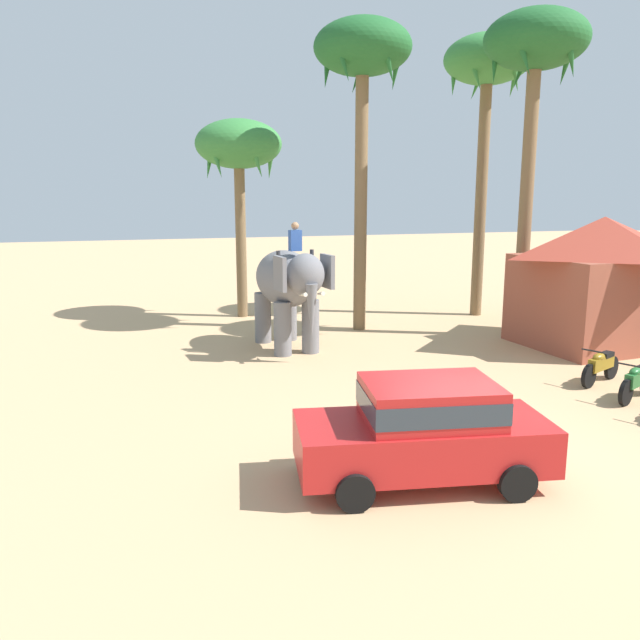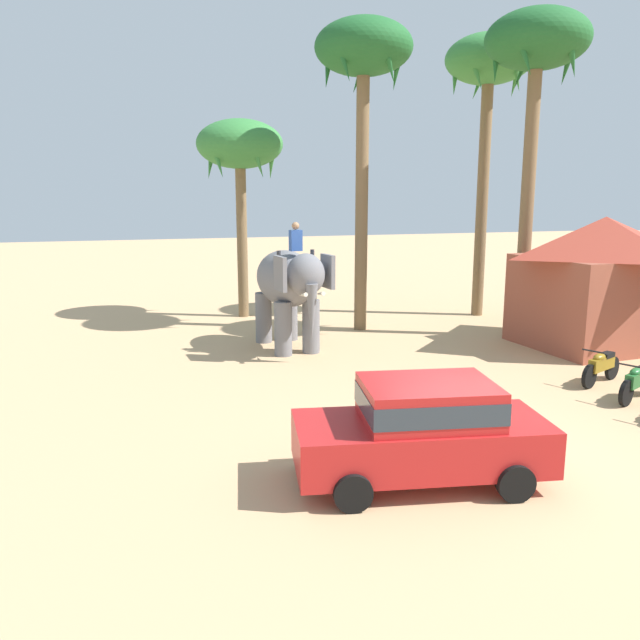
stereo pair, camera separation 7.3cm
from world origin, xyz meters
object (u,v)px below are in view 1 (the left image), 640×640
object	(u,v)px
palm_tree_behind_elephant	(487,71)
signboard_yellow	(542,289)
motorcycle_far_in_row	(601,365)
car_sedan_foreground	(425,428)
palm_tree_far_back	(535,53)
roadside_hut	(600,278)
palm_tree_left_of_road	(239,149)
elephant_with_mahout	(288,285)
motorcycle_fourth_in_row	(637,380)
palm_tree_near_hut	(363,60)

from	to	relation	value
palm_tree_behind_elephant	signboard_yellow	xyz separation A→B (m)	(-0.47, -4.56, -7.40)
motorcycle_far_in_row	car_sedan_foreground	bearing A→B (deg)	-151.86
car_sedan_foreground	palm_tree_far_back	world-z (taller)	palm_tree_far_back
palm_tree_far_back	roadside_hut	xyz separation A→B (m)	(1.52, -1.86, -6.80)
palm_tree_left_of_road	signboard_yellow	size ratio (longest dim) A/B	3.08
elephant_with_mahout	motorcycle_far_in_row	bearing A→B (deg)	-42.37
motorcycle_far_in_row	palm_tree_left_of_road	size ratio (longest dim) A/B	0.23
palm_tree_left_of_road	roadside_hut	bearing A→B (deg)	-40.06
palm_tree_far_back	signboard_yellow	xyz separation A→B (m)	(0.20, -0.82, -7.24)
car_sedan_foreground	motorcycle_fourth_in_row	xyz separation A→B (m)	(6.62, 2.29, -0.46)
car_sedan_foreground	motorcycle_fourth_in_row	world-z (taller)	car_sedan_foreground
palm_tree_left_of_road	roadside_hut	size ratio (longest dim) A/B	1.41
motorcycle_fourth_in_row	palm_tree_far_back	distance (m)	10.86
car_sedan_foreground	roadside_hut	xyz separation A→B (m)	(9.62, 7.07, 1.20)
motorcycle_far_in_row	palm_tree_behind_elephant	world-z (taller)	palm_tree_behind_elephant
palm_tree_far_back	palm_tree_left_of_road	bearing A→B (deg)	142.44
motorcycle_fourth_in_row	roadside_hut	xyz separation A→B (m)	(3.00, 4.78, 1.66)
palm_tree_behind_elephant	roadside_hut	bearing A→B (deg)	-81.34
palm_tree_behind_elephant	signboard_yellow	distance (m)	8.71
palm_tree_behind_elephant	palm_tree_near_hut	size ratio (longest dim) A/B	1.02
motorcycle_fourth_in_row	motorcycle_far_in_row	distance (m)	1.33
palm_tree_behind_elephant	roadside_hut	size ratio (longest dim) A/B	1.99
elephant_with_mahout	palm_tree_left_of_road	distance (m)	7.12
elephant_with_mahout	roadside_hut	world-z (taller)	roadside_hut
motorcycle_far_in_row	palm_tree_left_of_road	xyz separation A→B (m)	(-6.79, 11.57, 5.84)
elephant_with_mahout	palm_tree_left_of_road	xyz separation A→B (m)	(-0.32, 5.66, 4.31)
palm_tree_near_hut	signboard_yellow	bearing A→B (deg)	-35.16
signboard_yellow	car_sedan_foreground	bearing A→B (deg)	-135.63
palm_tree_far_back	roadside_hut	bearing A→B (deg)	-50.77
car_sedan_foreground	palm_tree_far_back	distance (m)	14.47
palm_tree_left_of_road	signboard_yellow	distance (m)	11.86
car_sedan_foreground	elephant_with_mahout	xyz separation A→B (m)	(0.29, 9.52, 1.06)
motorcycle_far_in_row	palm_tree_left_of_road	world-z (taller)	palm_tree_left_of_road
palm_tree_near_hut	palm_tree_left_of_road	world-z (taller)	palm_tree_near_hut
motorcycle_fourth_in_row	signboard_yellow	bearing A→B (deg)	73.94
palm_tree_near_hut	palm_tree_left_of_road	bearing A→B (deg)	133.45
palm_tree_left_of_road	roadside_hut	distance (m)	13.28
palm_tree_left_of_road	palm_tree_far_back	bearing A→B (deg)	-37.56
car_sedan_foreground	roadside_hut	size ratio (longest dim) A/B	0.83
motorcycle_fourth_in_row	palm_tree_behind_elephant	world-z (taller)	palm_tree_behind_elephant
palm_tree_far_back	roadside_hut	distance (m)	7.22
elephant_with_mahout	palm_tree_left_of_road	size ratio (longest dim) A/B	0.53
roadside_hut	signboard_yellow	size ratio (longest dim) A/B	2.18
palm_tree_behind_elephant	roadside_hut	xyz separation A→B (m)	(0.85, -5.60, -6.96)
motorcycle_fourth_in_row	palm_tree_near_hut	world-z (taller)	palm_tree_near_hut
palm_tree_left_of_road	elephant_with_mahout	bearing A→B (deg)	-86.75
elephant_with_mahout	palm_tree_far_back	size ratio (longest dim) A/B	0.39
elephant_with_mahout	motorcycle_far_in_row	size ratio (longest dim) A/B	2.33
palm_tree_near_hut	roadside_hut	size ratio (longest dim) A/B	1.96
palm_tree_behind_elephant	palm_tree_left_of_road	size ratio (longest dim) A/B	1.41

